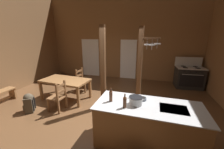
% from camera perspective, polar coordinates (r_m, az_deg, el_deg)
% --- Properties ---
extents(ground_plane, '(8.62, 8.24, 0.10)m').
position_cam_1_polar(ground_plane, '(4.52, -7.05, -15.61)').
color(ground_plane, brown).
extents(wall_back, '(8.62, 0.14, 4.23)m').
position_cam_1_polar(wall_back, '(7.47, 3.92, 14.59)').
color(wall_back, brown).
rests_on(wall_back, ground_plane).
extents(glazed_door_back_left, '(1.00, 0.01, 2.05)m').
position_cam_1_polar(glazed_door_back_left, '(8.06, -8.76, 6.75)').
color(glazed_door_back_left, white).
rests_on(glazed_door_back_left, ground_plane).
extents(glazed_panel_back_right, '(0.84, 0.01, 2.05)m').
position_cam_1_polar(glazed_panel_back_right, '(7.44, 6.61, 6.05)').
color(glazed_panel_back_right, white).
rests_on(glazed_panel_back_right, ground_plane).
extents(kitchen_island, '(2.18, 1.01, 0.93)m').
position_cam_1_polar(kitchen_island, '(3.23, 14.09, -19.38)').
color(kitchen_island, olive).
rests_on(kitchen_island, ground_plane).
extents(stove_range, '(1.20, 0.89, 1.32)m').
position_cam_1_polar(stove_range, '(7.10, 28.87, -0.89)').
color(stove_range, black).
rests_on(stove_range, ground_plane).
extents(support_post_with_pot_rack, '(0.71, 0.27, 2.58)m').
position_cam_1_polar(support_post_with_pot_rack, '(4.94, 11.90, 5.16)').
color(support_post_with_pot_rack, brown).
rests_on(support_post_with_pot_rack, ground_plane).
extents(support_post_center, '(0.14, 0.14, 2.58)m').
position_cam_1_polar(support_post_center, '(4.30, -3.67, 2.30)').
color(support_post_center, brown).
rests_on(support_post_center, ground_plane).
extents(dining_table, '(1.77, 1.04, 0.74)m').
position_cam_1_polar(dining_table, '(5.34, -18.55, -2.89)').
color(dining_table, olive).
rests_on(dining_table, ground_plane).
extents(ladderback_chair_near_window, '(0.49, 0.49, 0.95)m').
position_cam_1_polar(ladderback_chair_near_window, '(6.00, -12.01, -2.34)').
color(ladderback_chair_near_window, brown).
rests_on(ladderback_chair_near_window, ground_plane).
extents(ladderback_chair_by_post, '(0.45, 0.45, 0.95)m').
position_cam_1_polar(ladderback_chair_by_post, '(4.68, -21.14, -8.54)').
color(ladderback_chair_by_post, brown).
rests_on(ladderback_chair_by_post, ground_plane).
extents(backpack, '(0.38, 0.39, 0.60)m').
position_cam_1_polar(backpack, '(5.04, -30.84, -9.71)').
color(backpack, '#4C4233').
rests_on(backpack, ground_plane).
extents(stockpot_on_counter, '(0.35, 0.28, 0.17)m').
position_cam_1_polar(stockpot_on_counter, '(2.93, 9.68, -10.46)').
color(stockpot_on_counter, silver).
rests_on(stockpot_on_counter, kitchen_island).
extents(mixing_bowl_on_counter, '(0.17, 0.17, 0.06)m').
position_cam_1_polar(mixing_bowl_on_counter, '(3.16, 12.40, -9.67)').
color(mixing_bowl_on_counter, slate).
rests_on(mixing_bowl_on_counter, kitchen_island).
extents(bottle_tall_on_counter, '(0.07, 0.07, 0.30)m').
position_cam_1_polar(bottle_tall_on_counter, '(3.00, -0.49, -8.82)').
color(bottle_tall_on_counter, '#56331E').
rests_on(bottle_tall_on_counter, kitchen_island).
extents(bottle_short_on_counter, '(0.07, 0.07, 0.29)m').
position_cam_1_polar(bottle_short_on_counter, '(2.77, 5.21, -11.24)').
color(bottle_short_on_counter, '#56331E').
rests_on(bottle_short_on_counter, kitchen_island).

